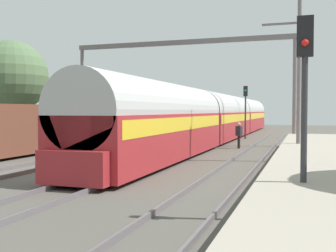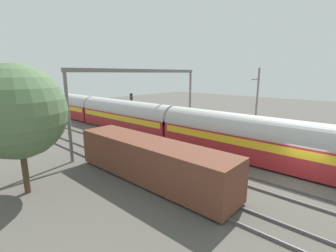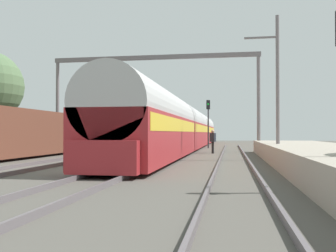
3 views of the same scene
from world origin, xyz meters
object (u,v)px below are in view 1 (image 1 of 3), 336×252
(passenger_train, at_px, (222,117))
(railway_signal_near, at_px, (304,90))
(freight_car, at_px, (50,127))
(catenary_gantry, at_px, (180,66))
(person_crossing, at_px, (239,133))
(railway_signal_far, at_px, (245,105))

(passenger_train, distance_m, railway_signal_near, 27.05)
(passenger_train, relative_size, freight_car, 3.78)
(passenger_train, height_order, catenary_gantry, catenary_gantry)
(freight_car, bearing_deg, catenary_gantry, 49.85)
(person_crossing, xyz_separation_m, railway_signal_far, (-0.88, 9.57, 2.01))
(person_crossing, relative_size, catenary_gantry, 0.10)
(person_crossing, bearing_deg, railway_signal_near, 133.98)
(freight_car, height_order, catenary_gantry, catenary_gantry)
(railway_signal_near, bearing_deg, catenary_gantry, 114.05)
(person_crossing, distance_m, railway_signal_near, 18.24)
(person_crossing, xyz_separation_m, catenary_gantry, (-4.92, 2.62, 4.91))
(railway_signal_near, relative_size, catenary_gantry, 0.27)
(person_crossing, xyz_separation_m, railway_signal_near, (4.13, -17.66, 1.95))
(freight_car, bearing_deg, railway_signal_near, -39.52)
(person_crossing, bearing_deg, passenger_train, -40.89)
(person_crossing, relative_size, railway_signal_far, 0.37)
(passenger_train, xyz_separation_m, freight_car, (-8.50, -13.40, -0.50))
(freight_car, distance_m, person_crossing, 12.34)
(passenger_train, relative_size, catenary_gantry, 2.87)
(railway_signal_near, relative_size, railway_signal_far, 0.98)
(catenary_gantry, bearing_deg, person_crossing, -28.00)
(railway_signal_near, bearing_deg, railway_signal_far, 100.42)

